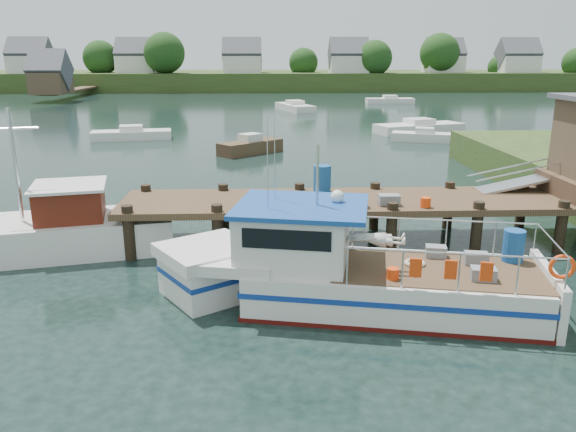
{
  "coord_description": "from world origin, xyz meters",
  "views": [
    {
      "loc": [
        -1.65,
        -16.6,
        5.64
      ],
      "look_at": [
        -1.0,
        -1.5,
        1.3
      ],
      "focal_mm": 35.0,
      "sensor_mm": 36.0,
      "label": 1
    }
  ],
  "objects_px": {
    "dock": "(530,170)",
    "moored_b": "(424,136)",
    "moored_far": "(390,100)",
    "moored_rowboat": "(250,146)",
    "work_boat": "(41,232)",
    "moored_a": "(132,134)",
    "lobster_boat": "(343,272)",
    "moored_d": "(295,107)",
    "moored_c": "(419,127)"
  },
  "relations": [
    {
      "from": "dock",
      "to": "moored_b",
      "type": "distance_m",
      "value": 21.1
    },
    {
      "from": "moored_far",
      "to": "moored_rowboat",
      "type": "bearing_deg",
      "value": -129.62
    },
    {
      "from": "moored_far",
      "to": "work_boat",
      "type": "bearing_deg",
      "value": -127.7
    },
    {
      "from": "work_boat",
      "to": "moored_rowboat",
      "type": "bearing_deg",
      "value": 59.02
    },
    {
      "from": "work_boat",
      "to": "moored_a",
      "type": "distance_m",
      "value": 23.49
    },
    {
      "from": "lobster_boat",
      "to": "work_boat",
      "type": "distance_m",
      "value": 9.21
    },
    {
      "from": "dock",
      "to": "moored_d",
      "type": "bearing_deg",
      "value": 96.44
    },
    {
      "from": "lobster_boat",
      "to": "work_boat",
      "type": "relative_size",
      "value": 1.14
    },
    {
      "from": "moored_rowboat",
      "to": "moored_d",
      "type": "distance_m",
      "value": 26.92
    },
    {
      "from": "work_boat",
      "to": "moored_c",
      "type": "xyz_separation_m",
      "value": [
        18.25,
        26.1,
        -0.28
      ]
    },
    {
      "from": "lobster_boat",
      "to": "work_boat",
      "type": "bearing_deg",
      "value": 166.69
    },
    {
      "from": "dock",
      "to": "moored_rowboat",
      "type": "height_order",
      "value": "dock"
    },
    {
      "from": "dock",
      "to": "lobster_boat",
      "type": "height_order",
      "value": "dock"
    },
    {
      "from": "dock",
      "to": "moored_far",
      "type": "height_order",
      "value": "dock"
    },
    {
      "from": "lobster_boat",
      "to": "moored_a",
      "type": "xyz_separation_m",
      "value": [
        -10.96,
        27.2,
        -0.45
      ]
    },
    {
      "from": "moored_rowboat",
      "to": "moored_d",
      "type": "height_order",
      "value": "moored_rowboat"
    },
    {
      "from": "dock",
      "to": "moored_rowboat",
      "type": "relative_size",
      "value": 4.2
    },
    {
      "from": "moored_a",
      "to": "moored_far",
      "type": "bearing_deg",
      "value": 60.25
    },
    {
      "from": "lobster_boat",
      "to": "moored_b",
      "type": "distance_m",
      "value": 26.95
    },
    {
      "from": "lobster_boat",
      "to": "moored_a",
      "type": "bearing_deg",
      "value": 123.44
    },
    {
      "from": "lobster_boat",
      "to": "moored_a",
      "type": "relative_size",
      "value": 1.66
    },
    {
      "from": "dock",
      "to": "lobster_boat",
      "type": "xyz_separation_m",
      "value": [
        -6.36,
        -4.54,
        -1.43
      ]
    },
    {
      "from": "dock",
      "to": "moored_b",
      "type": "bearing_deg",
      "value": 82.72
    },
    {
      "from": "moored_c",
      "to": "moored_rowboat",
      "type": "bearing_deg",
      "value": -153.22
    },
    {
      "from": "moored_a",
      "to": "moored_b",
      "type": "relative_size",
      "value": 1.23
    },
    {
      "from": "dock",
      "to": "work_boat",
      "type": "distance_m",
      "value": 14.82
    },
    {
      "from": "moored_b",
      "to": "work_boat",
      "type": "bearing_deg",
      "value": -145.29
    },
    {
      "from": "dock",
      "to": "moored_far",
      "type": "relative_size",
      "value": 2.91
    },
    {
      "from": "dock",
      "to": "work_boat",
      "type": "xyz_separation_m",
      "value": [
        -14.72,
        -0.68,
        -1.57
      ]
    },
    {
      "from": "work_boat",
      "to": "moored_c",
      "type": "distance_m",
      "value": 31.85
    },
    {
      "from": "moored_rowboat",
      "to": "moored_b",
      "type": "relative_size",
      "value": 0.87
    },
    {
      "from": "lobster_boat",
      "to": "moored_c",
      "type": "xyz_separation_m",
      "value": [
        9.9,
        29.96,
        -0.42
      ]
    },
    {
      "from": "work_boat",
      "to": "moored_c",
      "type": "height_order",
      "value": "work_boat"
    },
    {
      "from": "lobster_boat",
      "to": "moored_d",
      "type": "distance_m",
      "value": 47.75
    },
    {
      "from": "lobster_boat",
      "to": "moored_far",
      "type": "distance_m",
      "value": 58.23
    },
    {
      "from": "lobster_boat",
      "to": "work_boat",
      "type": "height_order",
      "value": "lobster_boat"
    },
    {
      "from": "moored_b",
      "to": "moored_c",
      "type": "xyz_separation_m",
      "value": [
        0.87,
        4.58,
        0.04
      ]
    },
    {
      "from": "dock",
      "to": "moored_c",
      "type": "distance_m",
      "value": 25.73
    },
    {
      "from": "moored_b",
      "to": "moored_c",
      "type": "relative_size",
      "value": 0.64
    },
    {
      "from": "moored_far",
      "to": "moored_a",
      "type": "xyz_separation_m",
      "value": [
        -24.49,
        -29.43,
        0.01
      ]
    },
    {
      "from": "dock",
      "to": "moored_far",
      "type": "xyz_separation_m",
      "value": [
        7.17,
        52.09,
        -1.88
      ]
    },
    {
      "from": "dock",
      "to": "lobster_boat",
      "type": "distance_m",
      "value": 7.95
    },
    {
      "from": "moored_rowboat",
      "to": "moored_far",
      "type": "height_order",
      "value": "moored_rowboat"
    },
    {
      "from": "moored_d",
      "to": "lobster_boat",
      "type": "bearing_deg",
      "value": -80.41
    },
    {
      "from": "moored_rowboat",
      "to": "moored_a",
      "type": "xyz_separation_m",
      "value": [
        -8.35,
        6.09,
        -0.07
      ]
    },
    {
      "from": "moored_d",
      "to": "moored_c",
      "type": "bearing_deg",
      "value": -53.3
    },
    {
      "from": "moored_c",
      "to": "moored_d",
      "type": "relative_size",
      "value": 1.05
    },
    {
      "from": "moored_b",
      "to": "moored_c",
      "type": "bearing_deg",
      "value": 62.9
    },
    {
      "from": "work_boat",
      "to": "moored_far",
      "type": "bearing_deg",
      "value": 54.9
    },
    {
      "from": "moored_rowboat",
      "to": "moored_d",
      "type": "xyz_separation_m",
      "value": [
        4.1,
        26.61,
        -0.04
      ]
    }
  ]
}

